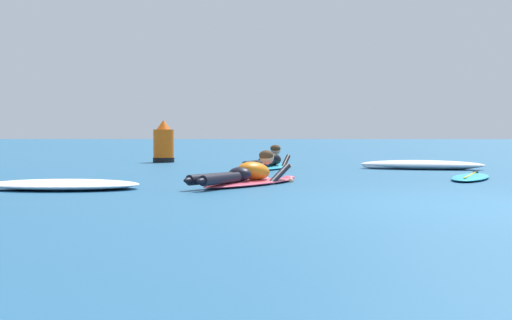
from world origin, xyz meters
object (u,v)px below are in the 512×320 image
Objects in this scene: surfer_near at (247,176)px; drifting_surfboard at (469,177)px; surfer_far at (268,163)px; channel_marker_buoy at (162,145)px.

drifting_surfboard is (3.58, 1.37, -0.10)m from surfer_near.
surfer_far is 1.21× the size of drifting_surfboard.
surfer_near is at bearing -94.77° from surfer_far.
surfer_near is 1.17× the size of drifting_surfboard.
surfer_far is at bearing 85.23° from surfer_near.
surfer_near is 0.97× the size of surfer_far.
surfer_near is at bearing -159.12° from drifting_surfboard.
channel_marker_buoy is at bearing 105.64° from surfer_near.
channel_marker_buoy reaches higher than surfer_far.
surfer_far is 2.40× the size of channel_marker_buoy.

